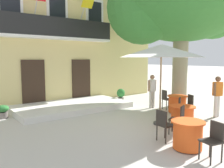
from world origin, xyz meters
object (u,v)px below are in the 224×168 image
object	(u,v)px
ground_planter_right	(121,95)
cafe_chair_near_tree_0	(179,118)
cafe_chair_near_tree_1	(182,108)
pedestrian_near_entrance	(152,89)
cafe_table_near_tree	(182,117)
pedestrian_mid_plaza	(217,94)
cafe_chair_middle_1	(188,104)
ground_planter_left	(3,111)
cafe_table_middle	(177,104)
cafe_umbrella	(161,51)
plane_tree	(180,3)
cafe_chair_middle_0	(166,98)
cafe_chair_far_side_1	(213,138)
cafe_chair_far_side_0	(164,123)
cafe_table_far_side	(188,135)

from	to	relation	value
ground_planter_right	cafe_chair_near_tree_0	bearing A→B (deg)	-110.74
cafe_chair_near_tree_1	pedestrian_near_entrance	size ratio (longest dim) A/B	0.57
cafe_table_near_tree	pedestrian_mid_plaza	distance (m)	2.45
cafe_chair_middle_1	pedestrian_mid_plaza	xyz separation A→B (m)	(0.97, -0.68, 0.41)
ground_planter_left	cafe_chair_near_tree_0	bearing A→B (deg)	-54.08
pedestrian_near_entrance	cafe_table_middle	bearing A→B (deg)	-83.96
cafe_umbrella	pedestrian_near_entrance	world-z (taller)	cafe_umbrella
ground_planter_left	pedestrian_near_entrance	distance (m)	6.54
cafe_table_near_tree	cafe_umbrella	distance (m)	2.35
plane_tree	cafe_umbrella	xyz separation A→B (m)	(-3.08, -1.60, -2.36)
plane_tree	cafe_table_near_tree	size ratio (longest dim) A/B	8.19
cafe_table_near_tree	ground_planter_right	xyz separation A→B (m)	(1.33, 4.92, 0.01)
cafe_chair_near_tree_1	pedestrian_near_entrance	xyz separation A→B (m)	(0.91, 2.37, 0.37)
cafe_chair_near_tree_1	cafe_chair_middle_0	xyz separation A→B (m)	(1.21, 1.75, 0.00)
cafe_chair_near_tree_0	cafe_chair_middle_0	world-z (taller)	same
cafe_chair_middle_0	pedestrian_mid_plaza	xyz separation A→B (m)	(0.56, -2.13, 0.41)
cafe_chair_near_tree_1	pedestrian_near_entrance	world-z (taller)	pedestrian_near_entrance
cafe_chair_near_tree_0	pedestrian_mid_plaza	xyz separation A→B (m)	(3.05, 0.42, 0.41)
cafe_chair_far_side_1	pedestrian_mid_plaza	distance (m)	4.47
cafe_chair_near_tree_0	pedestrian_near_entrance	world-z (taller)	pedestrian_near_entrance
cafe_umbrella	ground_planter_left	xyz separation A→B (m)	(-4.29, 4.34, -2.32)
plane_tree	cafe_chair_middle_0	size ratio (longest dim) A/B	7.78
plane_tree	ground_planter_left	bearing A→B (deg)	159.60
cafe_chair_far_side_1	cafe_chair_near_tree_1	bearing A→B (deg)	48.01
cafe_chair_near_tree_1	cafe_chair_far_side_0	bearing A→B (deg)	-156.66
cafe_chair_middle_0	cafe_chair_far_side_1	bearing A→B (deg)	-129.07
plane_tree	cafe_chair_near_tree_1	world-z (taller)	plane_tree
plane_tree	cafe_chair_near_tree_0	xyz separation A→B (m)	(-3.44, -2.68, -4.44)
pedestrian_near_entrance	pedestrian_mid_plaza	xyz separation A→B (m)	(0.86, -2.75, 0.04)
cafe_chair_far_side_0	cafe_table_middle	bearing A→B (deg)	31.26
cafe_chair_near_tree_0	pedestrian_near_entrance	distance (m)	3.87
cafe_chair_far_side_0	pedestrian_mid_plaza	world-z (taller)	pedestrian_mid_plaza
cafe_chair_near_tree_1	cafe_chair_near_tree_0	bearing A→B (deg)	-148.18
cafe_table_middle	ground_planter_left	size ratio (longest dim) A/B	1.64
ground_planter_right	cafe_table_far_side	bearing A→B (deg)	-114.49
cafe_table_far_side	pedestrian_mid_plaza	distance (m)	4.10
cafe_chair_middle_1	ground_planter_right	size ratio (longest dim) A/B	1.26
cafe_chair_near_tree_1	cafe_chair_middle_0	bearing A→B (deg)	55.39
cafe_chair_far_side_0	ground_planter_left	world-z (taller)	cafe_chair_far_side_0
plane_tree	cafe_chair_far_side_1	distance (m)	7.56
plane_tree	cafe_table_near_tree	distance (m)	5.84
pedestrian_near_entrance	pedestrian_mid_plaza	bearing A→B (deg)	-72.62
plane_tree	cafe_chair_near_tree_0	distance (m)	6.22
cafe_table_near_tree	ground_planter_left	size ratio (longest dim) A/B	1.64
cafe_chair_near_tree_1	cafe_chair_far_side_0	xyz separation A→B (m)	(-2.13, -0.92, 0.00)
cafe_table_near_tree	cafe_chair_middle_1	world-z (taller)	cafe_chair_middle_1
cafe_chair_middle_1	cafe_table_far_side	bearing A→B (deg)	-145.58
cafe_table_near_tree	cafe_chair_near_tree_0	distance (m)	0.77
cafe_table_middle	cafe_chair_middle_1	xyz separation A→B (m)	(-0.25, -0.71, 0.14)
plane_tree	cafe_chair_far_side_0	size ratio (longest dim) A/B	7.78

